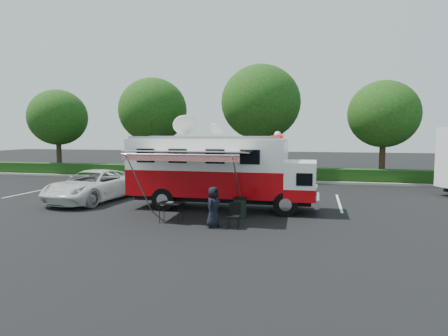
{
  "coord_description": "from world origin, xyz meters",
  "views": [
    {
      "loc": [
        4.37,
        -18.1,
        3.57
      ],
      "look_at": [
        0.0,
        0.5,
        1.9
      ],
      "focal_mm": 32.0,
      "sensor_mm": 36.0,
      "label": 1
    }
  ],
  "objects_px": {
    "command_truck": "(220,171)",
    "trash_bin": "(240,208)",
    "white_suv": "(93,201)",
    "folding_table": "(171,204)"
  },
  "relations": [
    {
      "from": "folding_table",
      "to": "command_truck",
      "type": "bearing_deg",
      "value": 69.22
    },
    {
      "from": "command_truck",
      "to": "trash_bin",
      "type": "height_order",
      "value": "command_truck"
    },
    {
      "from": "command_truck",
      "to": "folding_table",
      "type": "xyz_separation_m",
      "value": [
        -1.23,
        -3.24,
        -1.05
      ]
    },
    {
      "from": "command_truck",
      "to": "white_suv",
      "type": "height_order",
      "value": "command_truck"
    },
    {
      "from": "command_truck",
      "to": "trash_bin",
      "type": "bearing_deg",
      "value": -53.72
    },
    {
      "from": "white_suv",
      "to": "command_truck",
      "type": "bearing_deg",
      "value": 1.5
    },
    {
      "from": "white_suv",
      "to": "folding_table",
      "type": "distance_m",
      "value": 6.96
    },
    {
      "from": "command_truck",
      "to": "folding_table",
      "type": "bearing_deg",
      "value": -110.78
    },
    {
      "from": "white_suv",
      "to": "folding_table",
      "type": "height_order",
      "value": "white_suv"
    },
    {
      "from": "command_truck",
      "to": "trash_bin",
      "type": "relative_size",
      "value": 10.22
    }
  ]
}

